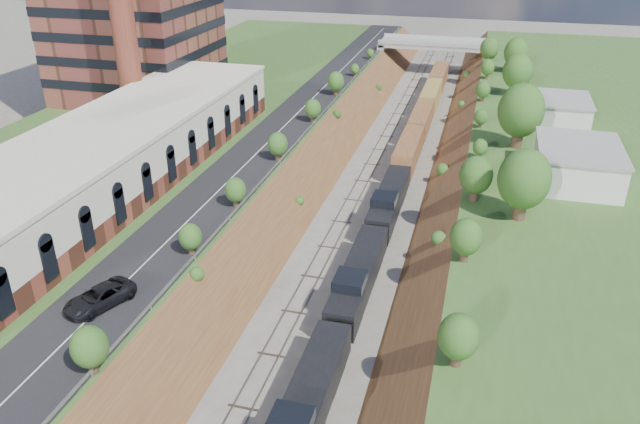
# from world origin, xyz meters

# --- Properties ---
(platform_left) EXTENTS (44.00, 180.00, 5.00)m
(platform_left) POSITION_xyz_m (-33.00, 60.00, 2.50)
(platform_left) COLOR #385A25
(platform_left) RESTS_ON ground
(embankment_left) EXTENTS (10.00, 180.00, 10.00)m
(embankment_left) POSITION_xyz_m (-11.00, 60.00, 0.00)
(embankment_left) COLOR brown
(embankment_left) RESTS_ON ground
(embankment_right) EXTENTS (10.00, 180.00, 10.00)m
(embankment_right) POSITION_xyz_m (11.00, 60.00, 0.00)
(embankment_right) COLOR brown
(embankment_right) RESTS_ON ground
(rail_left_track) EXTENTS (1.58, 180.00, 0.18)m
(rail_left_track) POSITION_xyz_m (-2.60, 60.00, 0.09)
(rail_left_track) COLOR gray
(rail_left_track) RESTS_ON ground
(rail_right_track) EXTENTS (1.58, 180.00, 0.18)m
(rail_right_track) POSITION_xyz_m (2.60, 60.00, 0.09)
(rail_right_track) COLOR gray
(rail_right_track) RESTS_ON ground
(road) EXTENTS (8.00, 180.00, 0.10)m
(road) POSITION_xyz_m (-15.50, 60.00, 5.05)
(road) COLOR black
(road) RESTS_ON platform_left
(guardrail) EXTENTS (0.10, 171.00, 0.70)m
(guardrail) POSITION_xyz_m (-11.40, 59.80, 5.55)
(guardrail) COLOR #99999E
(guardrail) RESTS_ON platform_left
(commercial_building) EXTENTS (14.30, 62.30, 7.00)m
(commercial_building) POSITION_xyz_m (-28.00, 38.00, 8.51)
(commercial_building) COLOR brown
(commercial_building) RESTS_ON platform_left
(overpass) EXTENTS (24.50, 8.30, 7.40)m
(overpass) POSITION_xyz_m (0.00, 122.00, 4.92)
(overpass) COLOR gray
(overpass) RESTS_ON ground
(white_building_near) EXTENTS (9.00, 12.00, 4.00)m
(white_building_near) POSITION_xyz_m (23.50, 52.00, 7.00)
(white_building_near) COLOR silver
(white_building_near) RESTS_ON platform_right
(white_building_far) EXTENTS (8.00, 10.00, 3.60)m
(white_building_far) POSITION_xyz_m (23.00, 74.00, 6.80)
(white_building_far) COLOR silver
(white_building_far) RESTS_ON platform_right
(tree_right_large) EXTENTS (5.25, 5.25, 7.61)m
(tree_right_large) POSITION_xyz_m (17.00, 40.00, 9.38)
(tree_right_large) COLOR #473323
(tree_right_large) RESTS_ON platform_right
(tree_left_crest) EXTENTS (2.45, 2.45, 3.55)m
(tree_left_crest) POSITION_xyz_m (-11.80, 20.00, 7.04)
(tree_left_crest) COLOR #473323
(tree_left_crest) RESTS_ON platform_left
(freight_train) EXTENTS (2.78, 112.58, 4.55)m
(freight_train) POSITION_xyz_m (2.60, 61.65, 2.41)
(freight_train) COLOR black
(freight_train) RESTS_ON ground
(suv) EXTENTS (4.68, 6.38, 1.61)m
(suv) POSITION_xyz_m (-15.58, 14.93, 5.91)
(suv) COLOR black
(suv) RESTS_ON road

